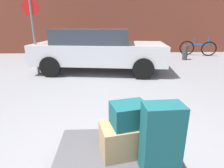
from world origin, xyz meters
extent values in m
cube|color=#4C4C51|center=(0.00, 0.00, 0.29)|extent=(1.27, 0.88, 0.10)
cylinder|color=black|center=(0.43, 0.30, 0.12)|extent=(0.24, 0.06, 0.24)
cylinder|color=black|center=(-0.43, 0.30, 0.12)|extent=(0.24, 0.06, 0.24)
cube|color=#9E7F56|center=(0.12, 0.00, 0.50)|extent=(0.62, 0.43, 0.32)
cube|color=#144C51|center=(0.36, -0.28, 0.67)|extent=(0.35, 0.23, 0.66)
cube|color=#144C51|center=(0.12, 0.00, 0.77)|extent=(0.40, 0.35, 0.22)
cube|color=silver|center=(-0.26, 4.77, 0.64)|extent=(4.50, 2.34, 0.64)
cube|color=#2D333D|center=(-0.50, 4.80, 1.19)|extent=(2.59, 1.88, 0.46)
cylinder|color=black|center=(1.26, 5.42, 0.32)|extent=(0.66, 0.30, 0.64)
cylinder|color=black|center=(1.04, 3.74, 0.32)|extent=(0.66, 0.30, 0.64)
cylinder|color=black|center=(-1.55, 5.79, 0.32)|extent=(0.66, 0.30, 0.64)
cylinder|color=black|center=(-1.77, 4.11, 0.32)|extent=(0.66, 0.30, 0.64)
torus|color=black|center=(4.16, 7.93, 0.36)|extent=(0.70, 0.28, 0.72)
torus|color=black|center=(5.15, 7.60, 0.36)|extent=(0.70, 0.28, 0.72)
cylinder|color=#194C8C|center=(4.66, 7.76, 0.56)|extent=(0.96, 0.36, 0.04)
cylinder|color=#194C8C|center=(4.47, 7.83, 0.71)|extent=(0.05, 0.05, 0.30)
cylinder|color=#194C8C|center=(5.08, 7.62, 0.76)|extent=(0.05, 0.05, 0.40)
cylinder|color=#383838|center=(2.15, 6.65, 0.32)|extent=(0.22, 0.22, 0.64)
cylinder|color=#383838|center=(3.54, 6.65, 0.32)|extent=(0.22, 0.22, 0.64)
cylinder|color=slate|center=(-2.28, 4.47, 1.15)|extent=(0.07, 0.07, 2.30)
cylinder|color=red|center=(-2.28, 4.47, 2.05)|extent=(0.50, 0.03, 0.50)
camera|label=1|loc=(-0.13, -1.65, 1.63)|focal=30.08mm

